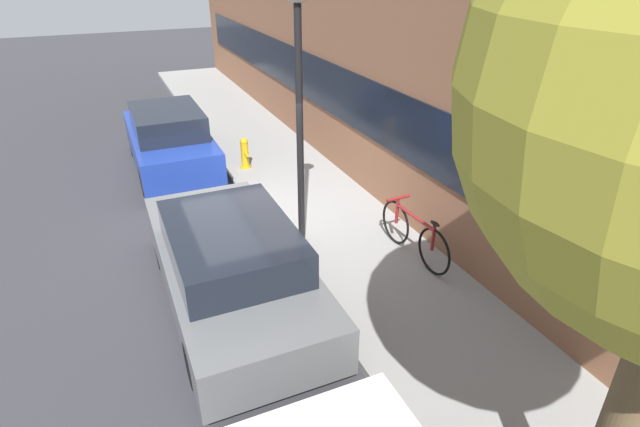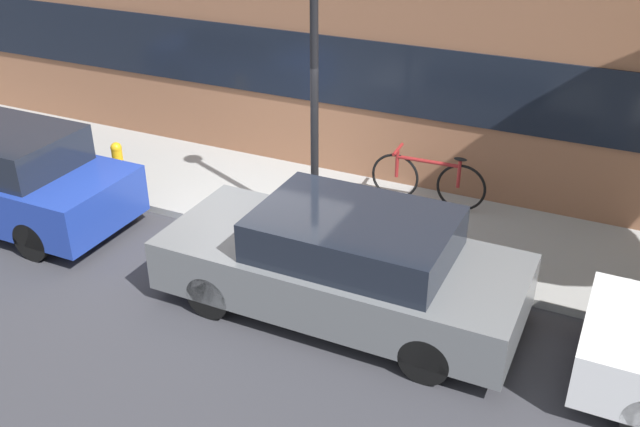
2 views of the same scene
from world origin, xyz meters
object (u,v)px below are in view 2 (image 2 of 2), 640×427
Objects in this scene: fire_hydrant at (118,163)px; parked_car_grey at (343,263)px; lamp_post at (314,59)px; parked_car_blue at (3,175)px; bicycle at (427,179)px.

parked_car_grey is at bearing -18.03° from fire_hydrant.
parked_car_blue is at bearing -161.35° from lamp_post.
fire_hydrant is 0.40× the size of bicycle.
parked_car_blue is 2.27× the size of bicycle.
bicycle is 2.80m from lamp_post.
lamp_post reaches higher than parked_car_blue.
parked_car_blue is 1.75m from fire_hydrant.
fire_hydrant is at bearing 13.96° from bicycle.
lamp_post is at bearing -53.58° from parked_car_grey.
fire_hydrant is 4.14m from lamp_post.
parked_car_grey is 1.09× the size of lamp_post.
parked_car_grey is at bearing -53.58° from lamp_post.
lamp_post is (4.40, 1.49, 1.90)m from parked_car_blue.
fire_hydrant is 0.18× the size of lamp_post.
fire_hydrant is at bearing -119.69° from parked_car_blue.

